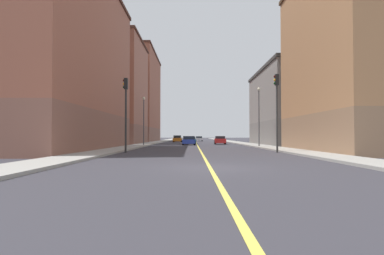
{
  "coord_description": "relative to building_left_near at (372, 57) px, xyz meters",
  "views": [
    {
      "loc": [
        -0.77,
        -13.86,
        1.38
      ],
      "look_at": [
        -1.03,
        42.16,
        2.79
      ],
      "focal_mm": 30.11,
      "sensor_mm": 36.0,
      "label": 1
    }
  ],
  "objects": [
    {
      "name": "street_lamp_right_near",
      "position": [
        -21.75,
        14.84,
        -4.13
      ],
      "size": [
        0.36,
        0.36,
        6.35
      ],
      "color": "#4C4C51",
      "rests_on": "ground"
    },
    {
      "name": "building_right_distant",
      "position": [
        -29.19,
        46.43,
        1.95
      ],
      "size": [
        11.22,
        22.16,
        20.27
      ],
      "color": "brown",
      "rests_on": "ground"
    },
    {
      "name": "traffic_light_left_near",
      "position": [
        -8.46,
        -1.49,
        -4.09
      ],
      "size": [
        0.4,
        0.32,
        6.38
      ],
      "color": "#2D2D2D",
      "rests_on": "ground"
    },
    {
      "name": "car_silver",
      "position": [
        -13.64,
        53.11,
        -7.59
      ],
      "size": [
        1.83,
        4.05,
        1.2
      ],
      "color": "silver",
      "rests_on": "ground"
    },
    {
      "name": "sidewalk_right",
      "position": [
        -22.44,
        35.25,
        -8.11
      ],
      "size": [
        2.58,
        168.0,
        0.15
      ],
      "primitive_type": "cube",
      "color": "#9E9B93",
      "rests_on": "ground"
    },
    {
      "name": "car_red",
      "position": [
        -10.86,
        23.96,
        -7.55
      ],
      "size": [
        1.95,
        4.47,
        1.3
      ],
      "color": "red",
      "rests_on": "ground"
    },
    {
      "name": "car_teal",
      "position": [
        -15.66,
        26.94,
        -7.57
      ],
      "size": [
        1.95,
        3.93,
        1.24
      ],
      "color": "#196670",
      "rests_on": "ground"
    },
    {
      "name": "building_right_midblock",
      "position": [
        -29.19,
        25.79,
        0.48
      ],
      "size": [
        11.22,
        14.95,
        17.33
      ],
      "color": "brown",
      "rests_on": "ground"
    },
    {
      "name": "ground_plane",
      "position": [
        -14.6,
        -13.75,
        -8.19
      ],
      "size": [
        400.0,
        400.0,
        0.0
      ],
      "primitive_type": "plane",
      "color": "#34333A",
      "rests_on": "ground"
    },
    {
      "name": "building_left_mid",
      "position": [
        -0.0,
        18.61,
        -2.69
      ],
      "size": [
        11.22,
        18.54,
        10.97
      ],
      "color": "slate",
      "rests_on": "ground"
    },
    {
      "name": "building_left_near",
      "position": [
        0.0,
        0.0,
        0.0
      ],
      "size": [
        11.22,
        16.31,
        16.36
      ],
      "color": "#8F6B4F",
      "rests_on": "ground"
    },
    {
      "name": "car_orange",
      "position": [
        -18.4,
        39.65,
        -7.51
      ],
      "size": [
        1.85,
        4.13,
        1.42
      ],
      "color": "orange",
      "rests_on": "ground"
    },
    {
      "name": "building_right_corner",
      "position": [
        -29.19,
        3.45,
        0.46
      ],
      "size": [
        11.22,
        24.14,
        17.28
      ],
      "color": "brown",
      "rests_on": "ground"
    },
    {
      "name": "lane_center_stripe",
      "position": [
        -14.6,
        35.25,
        -8.18
      ],
      "size": [
        0.16,
        154.0,
        0.01
      ],
      "primitive_type": "cube",
      "color": "#E5D14C",
      "rests_on": "ground"
    },
    {
      "name": "car_blue",
      "position": [
        -15.84,
        19.87,
        -7.55
      ],
      "size": [
        1.94,
        4.23,
        1.31
      ],
      "color": "#23389E",
      "rests_on": "ground"
    },
    {
      "name": "sidewalk_left",
      "position": [
        -6.75,
        35.25,
        -8.11
      ],
      "size": [
        2.58,
        168.0,
        0.15
      ],
      "primitive_type": "cube",
      "color": "#9E9B93",
      "rests_on": "ground"
    },
    {
      "name": "street_lamp_left_near",
      "position": [
        -7.44,
        10.36,
        -3.83
      ],
      "size": [
        0.36,
        0.36,
        6.93
      ],
      "color": "#4C4C51",
      "rests_on": "ground"
    },
    {
      "name": "traffic_light_right_near",
      "position": [
        -20.77,
        -1.49,
        -4.27
      ],
      "size": [
        0.4,
        0.32,
        6.06
      ],
      "color": "#2D2D2D",
      "rests_on": "ground"
    }
  ]
}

